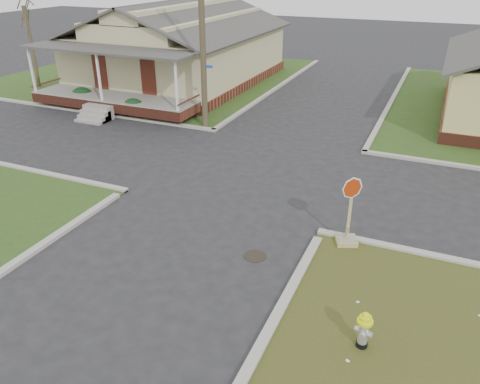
% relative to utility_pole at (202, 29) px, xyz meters
% --- Properties ---
extents(ground, '(120.00, 120.00, 0.00)m').
position_rel_utility_pole_xyz_m(ground, '(4.20, -8.90, -4.66)').
color(ground, '#252427').
rests_on(ground, ground).
extents(verge_far_left, '(19.00, 19.00, 0.05)m').
position_rel_utility_pole_xyz_m(verge_far_left, '(-8.80, 9.10, -4.64)').
color(verge_far_left, '#2B4A1A').
rests_on(verge_far_left, ground).
extents(curbs, '(80.00, 40.00, 0.12)m').
position_rel_utility_pole_xyz_m(curbs, '(4.20, -3.90, -4.66)').
color(curbs, '#ACA99C').
rests_on(curbs, ground).
extents(manhole, '(0.64, 0.64, 0.01)m').
position_rel_utility_pole_xyz_m(manhole, '(6.40, -9.40, -4.66)').
color(manhole, black).
rests_on(manhole, ground).
extents(corner_house, '(10.10, 15.50, 5.30)m').
position_rel_utility_pole_xyz_m(corner_house, '(-5.80, 7.78, -2.38)').
color(corner_house, brown).
rests_on(corner_house, ground).
extents(utility_pole, '(1.80, 0.28, 9.00)m').
position_rel_utility_pole_xyz_m(utility_pole, '(0.00, 0.00, 0.00)').
color(utility_pole, '#3F3624').
rests_on(utility_pole, ground).
extents(tree_far_left, '(0.22, 0.22, 4.90)m').
position_rel_utility_pole_xyz_m(tree_far_left, '(-13.80, 3.10, -2.16)').
color(tree_far_left, '#3F3624').
rests_on(tree_far_left, verge_far_left).
extents(fire_hydrant, '(0.34, 0.34, 0.90)m').
position_rel_utility_pole_xyz_m(fire_hydrant, '(9.76, -11.69, -4.12)').
color(fire_hydrant, black).
rests_on(fire_hydrant, ground).
extents(stop_sign, '(0.59, 0.58, 2.10)m').
position_rel_utility_pole_xyz_m(stop_sign, '(8.60, -7.77, -4.16)').
color(stop_sign, tan).
rests_on(stop_sign, ground).
extents(hedge_left, '(1.38, 1.13, 1.05)m').
position_rel_utility_pole_xyz_m(hedge_left, '(-8.05, 0.63, -4.09)').
color(hedge_left, '#133416').
rests_on(hedge_left, verge_far_left).
extents(hedge_right, '(1.33, 1.09, 1.01)m').
position_rel_utility_pole_xyz_m(hedge_right, '(-4.15, -0.04, -4.11)').
color(hedge_right, '#133416').
rests_on(hedge_right, verge_far_left).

